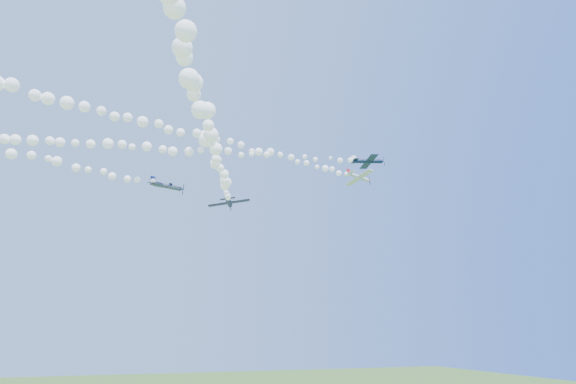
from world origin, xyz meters
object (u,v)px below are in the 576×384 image
object	(u,v)px
plane_grey	(167,186)
plane_black	(229,202)
plane_white	(359,177)
plane_navy	(368,161)

from	to	relation	value
plane_grey	plane_black	bearing A→B (deg)	-77.13
plane_white	plane_grey	world-z (taller)	plane_white
plane_white	plane_navy	distance (m)	18.74
plane_grey	plane_black	world-z (taller)	plane_grey
plane_white	plane_grey	size ratio (longest dim) A/B	1.07
plane_white	plane_black	world-z (taller)	plane_white
plane_black	plane_navy	bearing A→B (deg)	-66.45
plane_grey	plane_black	distance (m)	16.29
plane_white	plane_navy	world-z (taller)	plane_white
plane_white	plane_black	bearing A→B (deg)	-168.78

